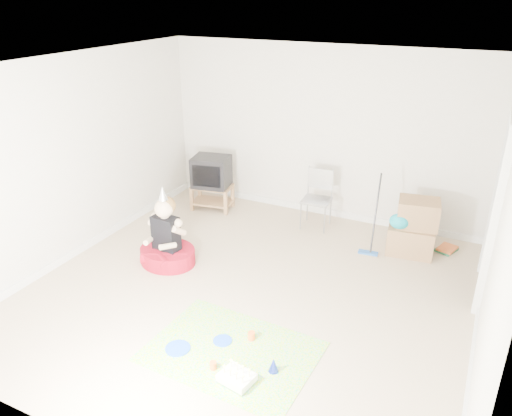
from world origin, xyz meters
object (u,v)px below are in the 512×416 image
at_px(cardboard_boxes, 413,228).
at_px(seated_woman, 167,247).
at_px(folding_chair, 316,200).
at_px(birthday_cake, 237,378).
at_px(crt_tv, 211,171).
at_px(tv_stand, 212,195).

relative_size(cardboard_boxes, seated_woman, 0.71).
relative_size(folding_chair, cardboard_boxes, 1.17).
relative_size(seated_woman, birthday_cake, 3.14).
xyz_separation_m(seated_woman, birthday_cake, (1.83, -1.52, -0.19)).
bearing_deg(crt_tv, seated_woman, -89.48).
height_order(cardboard_boxes, birthday_cake, cardboard_boxes).
distance_m(tv_stand, crt_tv, 0.40).
distance_m(seated_woman, birthday_cake, 2.39).
bearing_deg(folding_chair, tv_stand, -177.12).
height_order(tv_stand, folding_chair, folding_chair).
relative_size(crt_tv, cardboard_boxes, 0.73).
height_order(crt_tv, cardboard_boxes, crt_tv).
bearing_deg(seated_woman, crt_tv, 101.57).
relative_size(folding_chair, seated_woman, 0.83).
xyz_separation_m(folding_chair, birthday_cake, (0.45, -3.38, -0.39)).
bearing_deg(folding_chair, seated_woman, -126.47).
xyz_separation_m(tv_stand, folding_chair, (1.74, 0.09, 0.19)).
bearing_deg(birthday_cake, folding_chair, 97.59).
height_order(seated_woman, birthday_cake, seated_woman).
xyz_separation_m(folding_chair, seated_woman, (-1.37, -1.86, -0.20)).
distance_m(cardboard_boxes, birthday_cake, 3.36).
xyz_separation_m(crt_tv, folding_chair, (1.74, 0.09, -0.20)).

